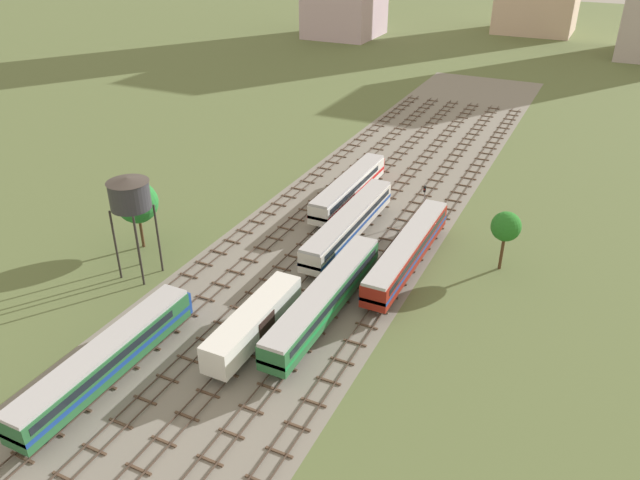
% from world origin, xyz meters
% --- Properties ---
extents(ground_plane, '(480.00, 480.00, 0.00)m').
position_xyz_m(ground_plane, '(0.00, 56.00, 0.00)').
color(ground_plane, '#5B6B3D').
extents(ballast_bed, '(25.80, 176.00, 0.01)m').
position_xyz_m(ballast_bed, '(0.00, 56.00, 0.00)').
color(ballast_bed, gray).
rests_on(ballast_bed, ground).
extents(track_far_left, '(2.40, 126.00, 0.29)m').
position_xyz_m(track_far_left, '(-10.90, 57.00, 0.14)').
color(track_far_left, '#47382D').
rests_on(track_far_left, ground).
extents(track_left, '(2.40, 126.00, 0.29)m').
position_xyz_m(track_left, '(-6.54, 57.00, 0.14)').
color(track_left, '#47382D').
rests_on(track_left, ground).
extents(track_centre_left, '(2.40, 126.00, 0.29)m').
position_xyz_m(track_centre_left, '(-2.18, 57.00, 0.14)').
color(track_centre_left, '#47382D').
rests_on(track_centre_left, ground).
extents(track_centre, '(2.40, 126.00, 0.29)m').
position_xyz_m(track_centre, '(2.18, 57.00, 0.14)').
color(track_centre, '#47382D').
rests_on(track_centre, ground).
extents(track_centre_right, '(2.40, 126.00, 0.29)m').
position_xyz_m(track_centre_right, '(6.54, 57.00, 0.14)').
color(track_centre_right, '#47382D').
rests_on(track_centre_right, ground).
extents(track_right, '(2.40, 126.00, 0.29)m').
position_xyz_m(track_right, '(10.90, 57.00, 0.14)').
color(track_right, '#47382D').
rests_on(track_right, ground).
extents(diesel_railcar_left_nearest, '(2.96, 20.50, 3.80)m').
position_xyz_m(diesel_railcar_left_nearest, '(-6.54, 20.12, 2.60)').
color(diesel_railcar_left_nearest, '#286638').
rests_on(diesel_railcar_left_nearest, ground).
extents(freight_boxcar_centre_near, '(2.87, 14.00, 3.60)m').
position_xyz_m(freight_boxcar_centre_near, '(2.19, 30.42, 2.45)').
color(freight_boxcar_centre_near, white).
rests_on(freight_boxcar_centre_near, ground).
extents(passenger_coach_centre_right_mid, '(2.96, 22.00, 3.80)m').
position_xyz_m(passenger_coach_centre_right_mid, '(6.54, 36.92, 2.61)').
color(passenger_coach_centre_right_mid, '#286638').
rests_on(passenger_coach_centre_right_mid, ground).
extents(passenger_coach_right_midfar, '(2.96, 22.00, 3.80)m').
position_xyz_m(passenger_coach_right_midfar, '(10.90, 49.79, 2.61)').
color(passenger_coach_right_midfar, maroon).
rests_on(passenger_coach_right_midfar, ground).
extents(passenger_coach_centre_far, '(2.96, 22.00, 3.80)m').
position_xyz_m(passenger_coach_centre_far, '(2.18, 53.04, 2.61)').
color(passenger_coach_centre_far, beige).
rests_on(passenger_coach_centre_far, ground).
extents(diesel_railcar_centre_left_farther, '(2.96, 20.50, 3.80)m').
position_xyz_m(diesel_railcar_centre_left_farther, '(-2.18, 63.05, 2.60)').
color(diesel_railcar_centre_left_farther, white).
rests_on(diesel_railcar_centre_left_farther, ground).
extents(water_tower, '(4.57, 4.57, 11.96)m').
position_xyz_m(water_tower, '(-16.00, 35.57, 10.04)').
color(water_tower, '#2D2826').
rests_on(water_tower, ground).
extents(signal_post_nearest, '(0.28, 0.47, 5.05)m').
position_xyz_m(signal_post_nearest, '(8.72, 62.82, 3.23)').
color(signal_post_nearest, gray).
rests_on(signal_post_nearest, ground).
extents(lineside_tree_0, '(5.06, 5.06, 8.58)m').
position_xyz_m(lineside_tree_0, '(-20.12, 40.75, 6.03)').
color(lineside_tree_0, '#4C331E').
rests_on(lineside_tree_0, ground).
extents(lineside_tree_1, '(3.40, 3.40, 7.21)m').
position_xyz_m(lineside_tree_1, '(20.60, 54.64, 5.46)').
color(lineside_tree_1, '#4C331E').
rests_on(lineside_tree_1, ground).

